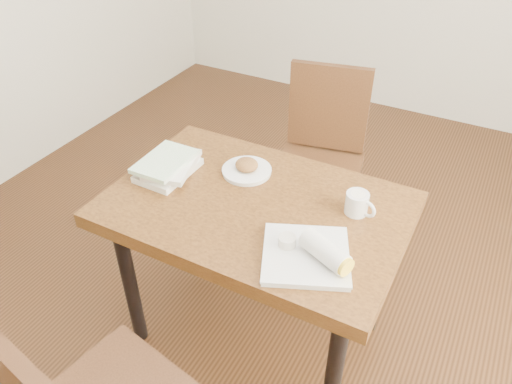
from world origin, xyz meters
The scene contains 7 objects.
ground centered at (0.00, 0.00, -0.01)m, with size 4.00×5.00×0.01m, color #472814.
table centered at (0.00, 0.00, 0.66)m, with size 1.10×0.74×0.75m.
chair_far centered at (-0.03, 0.77, 0.55)m, with size 0.50×0.50×0.95m.
plate_scone centered at (-0.13, 0.16, 0.77)m, with size 0.20×0.20×0.06m.
coffee_mug centered at (0.35, 0.12, 0.79)m, with size 0.12×0.08×0.08m.
plate_burrito centered at (0.30, -0.18, 0.78)m, with size 0.36×0.36×0.09m.
book_stack centered at (-0.40, 0.01, 0.78)m, with size 0.22×0.28×0.07m.
Camera 1 is at (0.69, -1.28, 1.89)m, focal length 35.00 mm.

